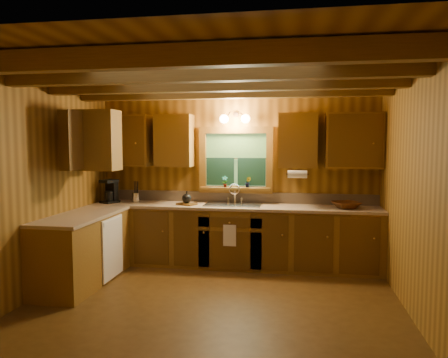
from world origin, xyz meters
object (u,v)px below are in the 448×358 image
object	(u,v)px
coffee_maker	(111,191)
cutting_board	(187,204)
sink	(233,208)
wicker_basket	(346,205)

from	to	relation	value
coffee_maker	cutting_board	world-z (taller)	coffee_maker
sink	wicker_basket	size ratio (longest dim) A/B	2.17
coffee_maker	cutting_board	xyz separation A→B (m)	(1.20, -0.04, -0.16)
cutting_board	sink	bearing A→B (deg)	31.90
sink	cutting_board	bearing A→B (deg)	-172.47
cutting_board	wicker_basket	xyz separation A→B (m)	(2.27, 0.04, 0.03)
cutting_board	coffee_maker	bearing A→B (deg)	-157.39
cutting_board	wicker_basket	distance (m)	2.27
sink	coffee_maker	world-z (taller)	coffee_maker
sink	cutting_board	xyz separation A→B (m)	(-0.68, -0.09, 0.06)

